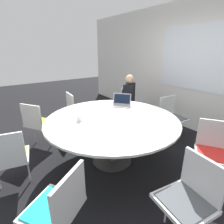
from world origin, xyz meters
TOP-DOWN VIEW (x-y plane):
  - ground_plane at (0.00, 0.00)m, footprint 16.00×16.00m
  - wall_back at (0.00, 2.19)m, footprint 8.00×0.07m
  - conference_table at (0.00, 0.00)m, footprint 2.00×2.00m
  - chair_0 at (-1.14, 1.28)m, footprint 0.60×0.61m
  - chair_1 at (-1.42, 0.04)m, footprint 0.47×0.45m
  - chair_2 at (-1.15, -0.83)m, footprint 0.60×0.59m
  - chair_3 at (-0.22, -1.40)m, footprint 0.50×0.52m
  - chair_4 at (0.84, -1.14)m, footprint 0.59×0.60m
  - chair_5 at (1.41, -0.14)m, footprint 0.50×0.48m
  - chair_6 at (1.15, 0.84)m, footprint 0.60×0.59m
  - chair_7 at (0.04, 1.42)m, footprint 0.45×0.47m
  - person_0 at (-0.92, 1.15)m, footprint 0.40×0.42m
  - laptop at (-0.41, 0.50)m, footprint 0.40×0.39m
  - coffee_cup at (-0.19, -0.45)m, footprint 0.08×0.08m

SIDE VIEW (x-z plane):
  - ground_plane at x=0.00m, z-range 0.00..0.00m
  - chair_0 at x=-1.14m, z-range 0.08..0.94m
  - chair_1 at x=-1.42m, z-range 0.08..0.94m
  - chair_2 at x=-1.15m, z-range 0.08..0.94m
  - chair_3 at x=-0.22m, z-range 0.08..0.94m
  - chair_4 at x=0.84m, z-range 0.08..0.94m
  - chair_5 at x=1.41m, z-range 0.08..0.94m
  - chair_6 at x=1.15m, z-range 0.08..0.94m
  - chair_7 at x=0.04m, z-range 0.08..0.94m
  - conference_table at x=0.00m, z-range 0.28..1.03m
  - person_0 at x=-0.92m, z-range 0.10..1.31m
  - coffee_cup at x=-0.19m, z-range 0.75..0.83m
  - laptop at x=-0.41m, z-range 0.70..0.91m
  - wall_back at x=0.00m, z-range 0.00..2.70m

